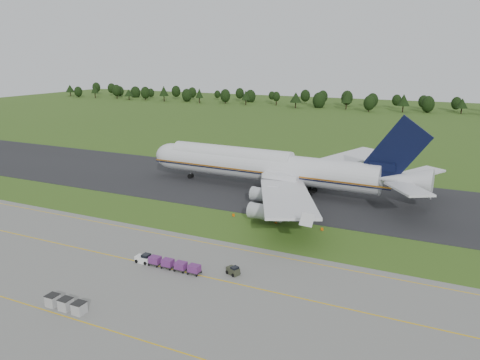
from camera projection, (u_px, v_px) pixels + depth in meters
The scene contains 10 objects.
ground at pixel (217, 223), 96.29m from camera, with size 600.00×600.00×0.00m, color #335319.
apron at pixel (104, 298), 66.62m from camera, with size 300.00×52.00×0.06m, color slate.
taxiway at pixel (268, 189), 120.70m from camera, with size 300.00×40.00×0.08m, color black.
apron_markings at pixel (135, 278), 72.73m from camera, with size 300.00×30.20×0.01m.
tree_line at pixel (405, 102), 281.37m from camera, with size 524.65×21.84×11.83m.
aircraft at pixel (270, 167), 119.25m from camera, with size 74.79×73.16×21.08m.
baggage_train at pixel (166, 263), 75.97m from camera, with size 12.17×1.56×1.50m.
utility_cart at pixel (233, 271), 73.70m from camera, with size 2.36×1.92×1.12m.
uld_row at pixel (66, 304), 63.43m from camera, with size 6.43×1.63×1.61m.
edge_markers at pixel (276, 222), 96.36m from camera, with size 20.04×0.30×0.60m.
Camera 1 is at (43.29, -79.84, 33.56)m, focal length 35.00 mm.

